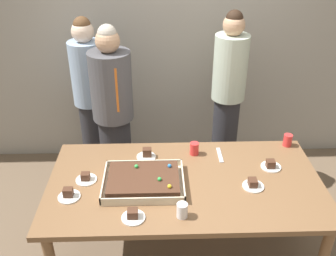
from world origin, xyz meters
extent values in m
plane|color=brown|center=(0.00, 0.00, 0.00)|extent=(12.00, 12.00, 0.00)
cube|color=#9E998E|center=(0.00, 1.60, 1.50)|extent=(8.00, 0.12, 3.00)
cube|color=brown|center=(0.00, 0.00, 0.74)|extent=(1.95, 1.02, 0.04)
cylinder|color=brown|center=(-0.89, 0.43, 0.36)|extent=(0.07, 0.07, 0.72)
cylinder|color=brown|center=(0.89, 0.43, 0.36)|extent=(0.07, 0.07, 0.72)
cube|color=beige|center=(-0.29, -0.04, 0.77)|extent=(0.56, 0.43, 0.01)
cube|color=beige|center=(-0.29, -0.25, 0.80)|extent=(0.56, 0.01, 0.05)
cube|color=beige|center=(-0.29, 0.18, 0.80)|extent=(0.56, 0.01, 0.05)
cube|color=beige|center=(-0.57, -0.04, 0.80)|extent=(0.01, 0.43, 0.05)
cube|color=beige|center=(-0.02, -0.04, 0.80)|extent=(0.01, 0.43, 0.05)
cube|color=#4C2D1E|center=(-0.29, -0.04, 0.81)|extent=(0.49, 0.36, 0.06)
sphere|color=yellow|center=(-0.12, -0.16, 0.85)|extent=(0.03, 0.03, 0.03)
sphere|color=#2D84E0|center=(-0.11, 0.07, 0.85)|extent=(0.03, 0.03, 0.03)
sphere|color=green|center=(-0.18, -0.08, 0.85)|extent=(0.03, 0.03, 0.03)
sphere|color=green|center=(-0.35, 0.07, 0.85)|extent=(0.03, 0.03, 0.03)
cylinder|color=white|center=(0.47, -0.08, 0.77)|extent=(0.15, 0.15, 0.01)
cube|color=#4C2D1E|center=(0.46, -0.08, 0.80)|extent=(0.06, 0.07, 0.05)
cylinder|color=white|center=(-0.79, -0.15, 0.77)|extent=(0.15, 0.15, 0.01)
cube|color=#4C2D1E|center=(-0.79, -0.15, 0.80)|extent=(0.06, 0.05, 0.06)
cylinder|color=white|center=(-0.35, -0.37, 0.77)|extent=(0.15, 0.15, 0.01)
cube|color=#4C2D1E|center=(-0.35, -0.36, 0.80)|extent=(0.07, 0.06, 0.05)
cylinder|color=white|center=(-0.28, 0.30, 0.77)|extent=(0.15, 0.15, 0.01)
cube|color=#4C2D1E|center=(-0.27, 0.31, 0.81)|extent=(0.07, 0.05, 0.06)
cylinder|color=white|center=(0.65, 0.14, 0.77)|extent=(0.15, 0.15, 0.01)
cube|color=#4C2D1E|center=(0.64, 0.13, 0.80)|extent=(0.06, 0.06, 0.06)
cylinder|color=white|center=(-0.70, 0.03, 0.77)|extent=(0.15, 0.15, 0.01)
cube|color=#4C2D1E|center=(-0.71, 0.03, 0.80)|extent=(0.06, 0.05, 0.05)
cylinder|color=red|center=(0.09, 0.34, 0.81)|extent=(0.07, 0.07, 0.10)
cylinder|color=white|center=(-0.05, -0.36, 0.81)|extent=(0.07, 0.07, 0.10)
cylinder|color=red|center=(0.86, 0.44, 0.81)|extent=(0.07, 0.07, 0.10)
cube|color=silver|center=(0.29, 0.31, 0.77)|extent=(0.03, 0.20, 0.01)
cylinder|color=#28282D|center=(0.47, 1.04, 0.46)|extent=(0.25, 0.25, 0.92)
cylinder|color=#B7C6B2|center=(0.47, 1.04, 1.21)|extent=(0.31, 0.31, 0.59)
sphere|color=tan|center=(0.47, 1.04, 1.60)|extent=(0.19, 0.19, 0.19)
sphere|color=black|center=(0.47, 1.04, 1.65)|extent=(0.15, 0.15, 0.15)
cylinder|color=#28282D|center=(-0.58, 0.82, 0.42)|extent=(0.29, 0.29, 0.85)
cylinder|color=#4C4C51|center=(-0.58, 0.82, 1.15)|extent=(0.36, 0.36, 0.60)
cube|color=orange|center=(-0.52, 0.66, 1.18)|extent=(0.04, 0.02, 0.38)
sphere|color=tan|center=(-0.58, 0.82, 1.54)|extent=(0.20, 0.20, 0.20)
sphere|color=#B2A899|center=(-0.58, 0.82, 1.59)|extent=(0.16, 0.16, 0.16)
cylinder|color=#28282D|center=(-0.84, 1.19, 0.41)|extent=(0.24, 0.24, 0.81)
cylinder|color=#93ADCC|center=(-0.84, 1.19, 1.12)|extent=(0.31, 0.31, 0.60)
cube|color=navy|center=(-0.78, 1.06, 1.15)|extent=(0.04, 0.02, 0.39)
sphere|color=beige|center=(-0.84, 1.19, 1.51)|extent=(0.20, 0.20, 0.20)
sphere|color=brown|center=(-0.84, 1.19, 1.56)|extent=(0.16, 0.16, 0.16)
camera|label=1|loc=(-0.19, -2.14, 2.44)|focal=40.55mm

